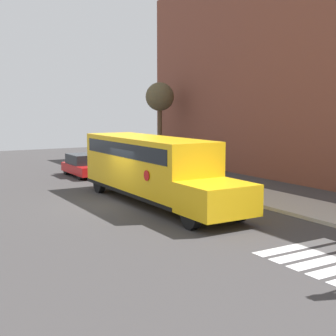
% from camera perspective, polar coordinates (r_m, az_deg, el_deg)
% --- Properties ---
extents(ground_plane, '(60.00, 60.00, 0.00)m').
position_cam_1_polar(ground_plane, '(21.65, -5.96, -4.36)').
color(ground_plane, '#3A3838').
extents(sidewalk_strip, '(44.00, 3.00, 0.15)m').
position_cam_1_polar(sidewalk_strip, '(24.99, 7.72, -2.62)').
color(sidewalk_strip, '#B2ADA3').
rests_on(sidewalk_strip, ground).
extents(building_backdrop, '(32.00, 4.00, 13.23)m').
position_cam_1_polar(building_backdrop, '(29.19, 18.21, 11.39)').
color(building_backdrop, brown).
rests_on(building_backdrop, ground).
extents(school_bus, '(11.09, 2.57, 3.02)m').
position_cam_1_polar(school_bus, '(21.55, -2.05, 0.28)').
color(school_bus, yellow).
rests_on(school_bus, ground).
extents(parked_car, '(4.01, 1.85, 1.41)m').
position_cam_1_polar(parked_car, '(30.51, -10.14, 0.32)').
color(parked_car, red).
rests_on(parked_car, ground).
extents(tree_near_sidewalk, '(2.17, 2.17, 6.29)m').
position_cam_1_polar(tree_near_sidewalk, '(35.96, -1.01, 8.46)').
color(tree_near_sidewalk, brown).
rests_on(tree_near_sidewalk, ground).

